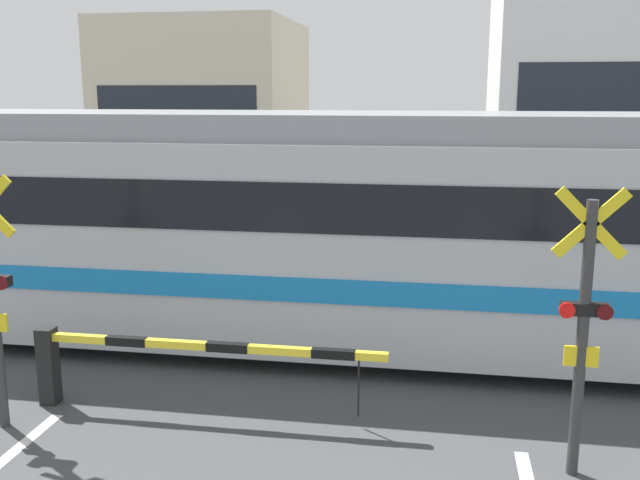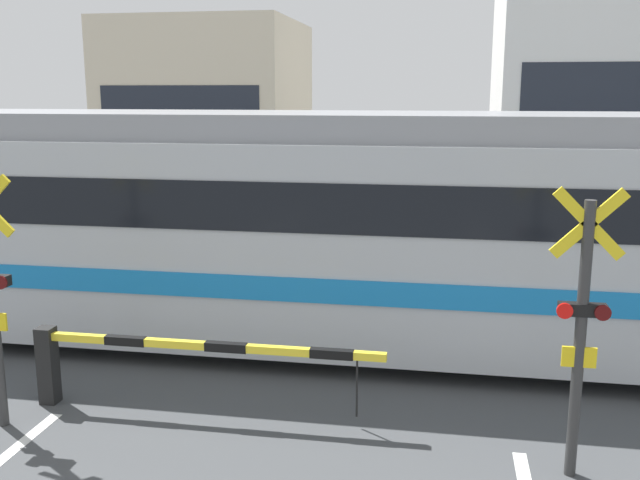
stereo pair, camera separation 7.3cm
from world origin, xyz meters
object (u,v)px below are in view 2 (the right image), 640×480
crossing_barrier_far (438,261)px  pedestrian (308,218)px  crossing_barrier_near (140,355)px  crossing_signal_right (581,322)px  commuter_train (477,228)px

crossing_barrier_far → pedestrian: 3.53m
crossing_barrier_near → crossing_signal_right: 4.89m
crossing_barrier_far → pedestrian: size_ratio=2.36×
crossing_barrier_far → crossing_signal_right: size_ratio=1.46×
commuter_train → crossing_barrier_far: (-0.54, 2.73, -1.14)m
crossing_barrier_near → crossing_barrier_far: same height
crossing_signal_right → pedestrian: size_ratio=1.62×
commuter_train → crossing_barrier_far: size_ratio=4.80×
crossing_barrier_near → crossing_signal_right: (4.77, -0.64, 0.89)m
pedestrian → crossing_barrier_far: bearing=-36.3°
commuter_train → crossing_signal_right: (0.85, -3.35, -0.26)m
commuter_train → crossing_barrier_far: bearing=101.2°
crossing_barrier_near → commuter_train: bearing=34.6°
commuter_train → crossing_signal_right: size_ratio=7.01×
crossing_barrier_near → pedestrian: bearing=85.8°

